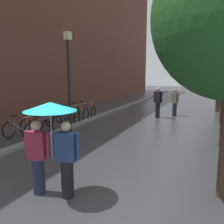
{
  "coord_description": "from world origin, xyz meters",
  "views": [
    {
      "loc": [
        2.99,
        -3.53,
        2.63
      ],
      "look_at": [
        -0.03,
        3.29,
        1.35
      ],
      "focal_mm": 38.0,
      "sensor_mm": 36.0,
      "label": 1
    }
  ],
  "objects_px": {
    "parked_bicycle_5": "(77,113)",
    "parked_bicycle_6": "(85,111)",
    "street_tree_4": "(224,50)",
    "parked_bicycle_3": "(59,119)",
    "parked_bicycle_4": "(68,116)",
    "parked_bicycle_2": "(48,122)",
    "couple_under_umbrella": "(51,135)",
    "parked_bicycle_0": "(19,130)",
    "parked_bicycle_1": "(35,126)",
    "pedestrian_walking_midground": "(158,102)",
    "pedestrian_walking_far": "(175,102)",
    "street_tree_3": "(222,50)",
    "street_lamp_post": "(69,76)"
  },
  "relations": [
    {
      "from": "parked_bicycle_5",
      "to": "parked_bicycle_6",
      "type": "height_order",
      "value": "same"
    },
    {
      "from": "street_tree_4",
      "to": "parked_bicycle_3",
      "type": "xyz_separation_m",
      "value": [
        -7.09,
        -12.18,
        -3.93
      ]
    },
    {
      "from": "parked_bicycle_4",
      "to": "street_tree_4",
      "type": "bearing_deg",
      "value": 57.75
    },
    {
      "from": "parked_bicycle_2",
      "to": "couple_under_umbrella",
      "type": "height_order",
      "value": "couple_under_umbrella"
    },
    {
      "from": "parked_bicycle_0",
      "to": "parked_bicycle_5",
      "type": "bearing_deg",
      "value": 90.17
    },
    {
      "from": "parked_bicycle_5",
      "to": "parked_bicycle_6",
      "type": "relative_size",
      "value": 0.97
    },
    {
      "from": "parked_bicycle_1",
      "to": "parked_bicycle_6",
      "type": "height_order",
      "value": "same"
    },
    {
      "from": "street_tree_4",
      "to": "couple_under_umbrella",
      "type": "distance_m",
      "value": 18.03
    },
    {
      "from": "parked_bicycle_2",
      "to": "parked_bicycle_5",
      "type": "height_order",
      "value": "same"
    },
    {
      "from": "parked_bicycle_4",
      "to": "pedestrian_walking_midground",
      "type": "relative_size",
      "value": 0.64
    },
    {
      "from": "parked_bicycle_0",
      "to": "parked_bicycle_5",
      "type": "xyz_separation_m",
      "value": [
        -0.01,
        4.23,
        0.0
      ]
    },
    {
      "from": "pedestrian_walking_midground",
      "to": "parked_bicycle_5",
      "type": "bearing_deg",
      "value": -148.84
    },
    {
      "from": "parked_bicycle_5",
      "to": "couple_under_umbrella",
      "type": "xyz_separation_m",
      "value": [
        3.85,
        -7.09,
        0.96
      ]
    },
    {
      "from": "parked_bicycle_2",
      "to": "parked_bicycle_6",
      "type": "relative_size",
      "value": 0.96
    },
    {
      "from": "couple_under_umbrella",
      "to": "pedestrian_walking_far",
      "type": "height_order",
      "value": "couple_under_umbrella"
    },
    {
      "from": "parked_bicycle_0",
      "to": "parked_bicycle_4",
      "type": "bearing_deg",
      "value": 89.5
    },
    {
      "from": "parked_bicycle_2",
      "to": "parked_bicycle_4",
      "type": "xyz_separation_m",
      "value": [
        -0.01,
        1.58,
        0.0
      ]
    },
    {
      "from": "parked_bicycle_2",
      "to": "parked_bicycle_5",
      "type": "distance_m",
      "value": 2.54
    },
    {
      "from": "parked_bicycle_3",
      "to": "pedestrian_walking_midground",
      "type": "relative_size",
      "value": 0.65
    },
    {
      "from": "parked_bicycle_1",
      "to": "parked_bicycle_4",
      "type": "relative_size",
      "value": 1.0
    },
    {
      "from": "street_tree_3",
      "to": "parked_bicycle_2",
      "type": "distance_m",
      "value": 11.63
    },
    {
      "from": "parked_bicycle_5",
      "to": "parked_bicycle_2",
      "type": "bearing_deg",
      "value": -88.75
    },
    {
      "from": "parked_bicycle_1",
      "to": "pedestrian_walking_far",
      "type": "distance_m",
      "value": 8.16
    },
    {
      "from": "parked_bicycle_3",
      "to": "parked_bicycle_5",
      "type": "distance_m",
      "value": 1.81
    },
    {
      "from": "parked_bicycle_6",
      "to": "parked_bicycle_5",
      "type": "bearing_deg",
      "value": -94.76
    },
    {
      "from": "street_tree_3",
      "to": "parked_bicycle_1",
      "type": "distance_m",
      "value": 12.27
    },
    {
      "from": "parked_bicycle_3",
      "to": "pedestrian_walking_far",
      "type": "bearing_deg",
      "value": 48.17
    },
    {
      "from": "parked_bicycle_1",
      "to": "parked_bicycle_2",
      "type": "bearing_deg",
      "value": 92.41
    },
    {
      "from": "street_tree_3",
      "to": "pedestrian_walking_midground",
      "type": "relative_size",
      "value": 3.34
    },
    {
      "from": "parked_bicycle_3",
      "to": "pedestrian_walking_far",
      "type": "distance_m",
      "value": 6.89
    },
    {
      "from": "couple_under_umbrella",
      "to": "street_lamp_post",
      "type": "bearing_deg",
      "value": 119.68
    },
    {
      "from": "street_lamp_post",
      "to": "pedestrian_walking_far",
      "type": "height_order",
      "value": "street_lamp_post"
    },
    {
      "from": "street_tree_3",
      "to": "parked_bicycle_6",
      "type": "bearing_deg",
      "value": -142.65
    },
    {
      "from": "street_tree_3",
      "to": "parked_bicycle_4",
      "type": "relative_size",
      "value": 5.19
    },
    {
      "from": "parked_bicycle_4",
      "to": "parked_bicycle_2",
      "type": "bearing_deg",
      "value": -89.47
    },
    {
      "from": "parked_bicycle_0",
      "to": "parked_bicycle_2",
      "type": "bearing_deg",
      "value": 88.55
    },
    {
      "from": "parked_bicycle_0",
      "to": "parked_bicycle_1",
      "type": "distance_m",
      "value": 0.83
    },
    {
      "from": "parked_bicycle_0",
      "to": "parked_bicycle_3",
      "type": "bearing_deg",
      "value": 87.96
    },
    {
      "from": "parked_bicycle_1",
      "to": "street_lamp_post",
      "type": "distance_m",
      "value": 2.53
    },
    {
      "from": "parked_bicycle_4",
      "to": "pedestrian_walking_far",
      "type": "xyz_separation_m",
      "value": [
        4.65,
        4.27,
        0.44
      ]
    },
    {
      "from": "parked_bicycle_6",
      "to": "street_lamp_post",
      "type": "height_order",
      "value": "street_lamp_post"
    },
    {
      "from": "parked_bicycle_2",
      "to": "pedestrian_walking_far",
      "type": "distance_m",
      "value": 7.48
    },
    {
      "from": "street_tree_4",
      "to": "parked_bicycle_2",
      "type": "distance_m",
      "value": 15.27
    },
    {
      "from": "street_lamp_post",
      "to": "parked_bicycle_5",
      "type": "bearing_deg",
      "value": 116.51
    },
    {
      "from": "parked_bicycle_3",
      "to": "parked_bicycle_4",
      "type": "xyz_separation_m",
      "value": [
        -0.06,
        0.85,
        0.0
      ]
    },
    {
      "from": "street_tree_3",
      "to": "parked_bicycle_1",
      "type": "bearing_deg",
      "value": -126.3
    },
    {
      "from": "pedestrian_walking_midground",
      "to": "parked_bicycle_2",
      "type": "bearing_deg",
      "value": -128.14
    },
    {
      "from": "street_tree_4",
      "to": "street_tree_3",
      "type": "bearing_deg",
      "value": -92.09
    },
    {
      "from": "parked_bicycle_4",
      "to": "pedestrian_walking_midground",
      "type": "distance_m",
      "value": 5.11
    },
    {
      "from": "parked_bicycle_1",
      "to": "couple_under_umbrella",
      "type": "relative_size",
      "value": 0.56
    }
  ]
}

